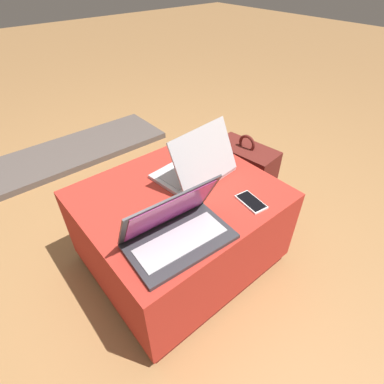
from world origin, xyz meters
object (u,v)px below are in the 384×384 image
object	(u,v)px
laptop_near	(177,230)
backpack	(243,180)
cell_phone	(251,202)
laptop_far	(197,167)

from	to	relation	value
laptop_near	backpack	bearing A→B (deg)	25.81
cell_phone	backpack	distance (m)	0.53
laptop_far	cell_phone	xyz separation A→B (m)	(0.05, -0.29, -0.05)
laptop_far	cell_phone	distance (m)	0.30
laptop_near	backpack	xyz separation A→B (m)	(0.71, 0.29, -0.28)
laptop_far	backpack	xyz separation A→B (m)	(0.39, 0.03, -0.28)
cell_phone	backpack	size ratio (longest dim) A/B	0.28
laptop_near	backpack	size ratio (longest dim) A/B	0.78
laptop_far	laptop_near	bearing A→B (deg)	33.27
laptop_near	cell_phone	bearing A→B (deg)	-2.41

